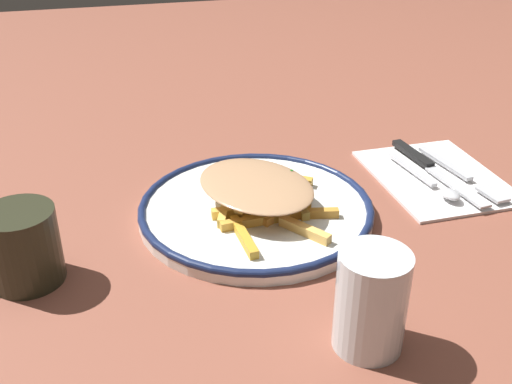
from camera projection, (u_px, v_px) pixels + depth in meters
name	position (u px, v px, depth m)	size (l,w,h in m)	color
ground_plane	(256.00, 216.00, 0.78)	(2.60, 2.60, 0.00)	brown
plate	(256.00, 209.00, 0.77)	(0.30, 0.30, 0.02)	white
fries_heap	(259.00, 192.00, 0.76)	(0.18, 0.21, 0.04)	#DDAE57
napkin	(436.00, 176.00, 0.87)	(0.17, 0.21, 0.01)	white
fork	(460.00, 173.00, 0.86)	(0.04, 0.18, 0.01)	silver
knife	(429.00, 166.00, 0.88)	(0.04, 0.21, 0.01)	black
spoon	(434.00, 184.00, 0.83)	(0.04, 0.15, 0.01)	silver
water_glass	(371.00, 301.00, 0.55)	(0.07, 0.07, 0.10)	silver
coffee_mug	(22.00, 246.00, 0.64)	(0.10, 0.08, 0.08)	#2A2C1C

